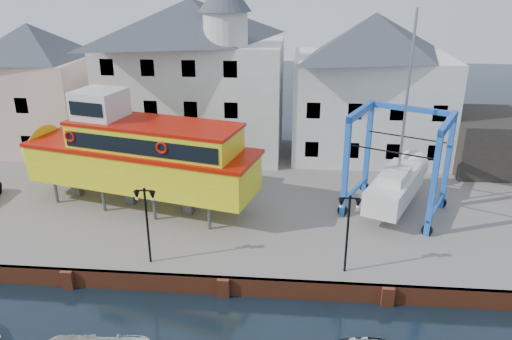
{
  "coord_description": "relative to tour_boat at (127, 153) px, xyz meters",
  "views": [
    {
      "loc": [
        3.44,
        -20.57,
        15.09
      ],
      "look_at": [
        1.0,
        7.0,
        4.0
      ],
      "focal_mm": 35.0,
      "sensor_mm": 36.0,
      "label": 1
    }
  ],
  "objects": [
    {
      "name": "ground",
      "position": [
        7.18,
        -7.9,
        -4.48
      ],
      "size": [
        140.0,
        140.0,
        0.0
      ],
      "primitive_type": "plane",
      "color": "black",
      "rests_on": "ground"
    },
    {
      "name": "hardstanding",
      "position": [
        7.18,
        3.1,
        -3.98
      ],
      "size": [
        44.0,
        22.0,
        1.0
      ],
      "primitive_type": "cube",
      "color": "slate",
      "rests_on": "ground"
    },
    {
      "name": "quay_wall",
      "position": [
        7.18,
        -7.79,
        -3.98
      ],
      "size": [
        44.0,
        0.47,
        1.0
      ],
      "color": "brown",
      "rests_on": "ground"
    },
    {
      "name": "building_pink",
      "position": [
        -10.82,
        10.1,
        1.67
      ],
      "size": [
        8.0,
        7.0,
        10.3
      ],
      "color": "beige",
      "rests_on": "hardstanding"
    },
    {
      "name": "building_white_main",
      "position": [
        2.31,
        10.49,
        2.87
      ],
      "size": [
        14.0,
        8.3,
        14.0
      ],
      "color": "white",
      "rests_on": "hardstanding"
    },
    {
      "name": "building_white_right",
      "position": [
        16.18,
        11.1,
        2.12
      ],
      "size": [
        12.0,
        8.0,
        11.2
      ],
      "color": "white",
      "rests_on": "hardstanding"
    },
    {
      "name": "shed_dark",
      "position": [
        26.18,
        9.1,
        -1.48
      ],
      "size": [
        8.0,
        7.0,
        4.0
      ],
      "primitive_type": "cube",
      "color": "black",
      "rests_on": "hardstanding"
    },
    {
      "name": "lamp_post_left",
      "position": [
        3.18,
        -6.7,
        -0.3
      ],
      "size": [
        1.12,
        0.32,
        4.2
      ],
      "color": "black",
      "rests_on": "hardstanding"
    },
    {
      "name": "lamp_post_right",
      "position": [
        13.18,
        -6.7,
        -0.3
      ],
      "size": [
        1.12,
        0.32,
        4.2
      ],
      "color": "black",
      "rests_on": "hardstanding"
    },
    {
      "name": "tour_boat",
      "position": [
        0.0,
        0.0,
        0.0
      ],
      "size": [
        17.39,
        8.06,
        7.37
      ],
      "rotation": [
        0.0,
        0.0,
        -0.25
      ],
      "color": "#59595E",
      "rests_on": "hardstanding"
    },
    {
      "name": "travel_lift",
      "position": [
        17.01,
        1.05,
        -1.43
      ],
      "size": [
        7.03,
        8.21,
        12.22
      ],
      "rotation": [
        0.0,
        0.0,
        -0.43
      ],
      "color": "#1541AA",
      "rests_on": "hardstanding"
    }
  ]
}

